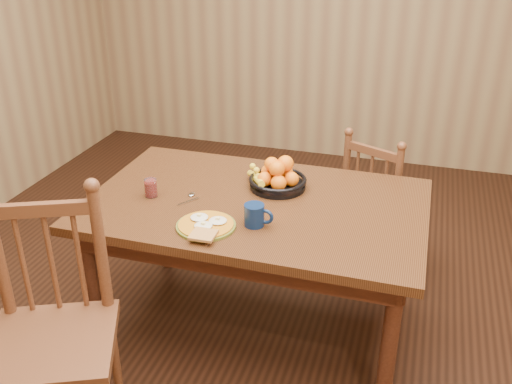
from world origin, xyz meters
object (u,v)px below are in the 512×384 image
(chair_near, at_px, (52,332))
(coffee_mug, at_px, (255,215))
(chair_far, at_px, (379,205))
(fruit_bowl, at_px, (277,177))
(dining_table, at_px, (256,217))
(breakfast_plate, at_px, (206,225))

(chair_near, height_order, coffee_mug, chair_near)
(chair_far, bearing_deg, fruit_bowl, 75.44)
(dining_table, relative_size, chair_near, 1.51)
(chair_far, distance_m, chair_near, 1.97)
(chair_near, xyz_separation_m, breakfast_plate, (0.43, 0.56, 0.25))
(chair_far, relative_size, breakfast_plate, 3.08)
(breakfast_plate, bearing_deg, chair_near, -127.50)
(dining_table, bearing_deg, chair_far, 55.10)
(dining_table, distance_m, chair_near, 1.05)
(chair_far, relative_size, fruit_bowl, 2.74)
(fruit_bowl, bearing_deg, dining_table, -107.08)
(breakfast_plate, xyz_separation_m, coffee_mug, (0.20, 0.09, 0.04))
(fruit_bowl, bearing_deg, chair_near, -120.75)
(dining_table, relative_size, breakfast_plate, 5.55)
(coffee_mug, distance_m, fruit_bowl, 0.40)
(dining_table, distance_m, breakfast_plate, 0.35)
(breakfast_plate, xyz_separation_m, fruit_bowl, (0.19, 0.48, 0.04))
(chair_far, bearing_deg, breakfast_plate, 82.61)
(chair_far, height_order, fruit_bowl, fruit_bowl)
(breakfast_plate, relative_size, coffee_mug, 2.16)
(chair_near, distance_m, breakfast_plate, 0.75)
(dining_table, xyz_separation_m, chair_near, (-0.57, -0.87, -0.15))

